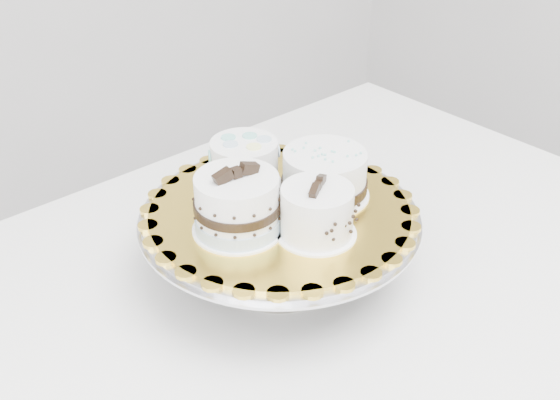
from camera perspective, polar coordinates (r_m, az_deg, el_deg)
table at (r=1.08m, az=1.15°, el=-8.60°), size 1.22×0.85×0.75m
cake_stand at (r=0.96m, az=-0.04°, el=-2.61°), size 0.38×0.38×0.10m
cake_board at (r=0.94m, az=-0.04°, el=-0.85°), size 0.42×0.42×0.01m
cake_swirl at (r=0.88m, az=3.01°, el=-1.07°), size 0.13×0.13×0.08m
cake_banded at (r=0.88m, az=-3.48°, el=-0.51°), size 0.12×0.12×0.10m
cake_dots at (r=0.98m, az=-2.91°, el=2.97°), size 0.12×0.12×0.07m
cake_ribbon at (r=0.96m, az=3.69°, el=2.00°), size 0.15×0.15×0.07m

